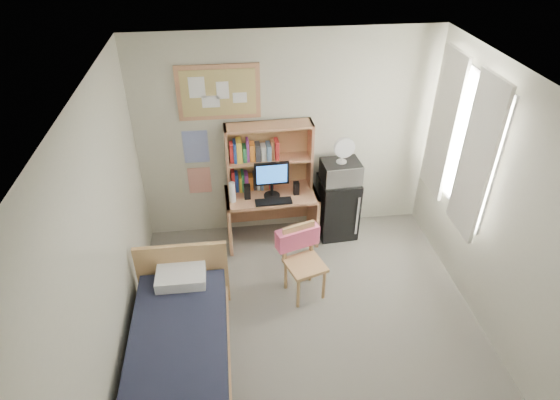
{
  "coord_description": "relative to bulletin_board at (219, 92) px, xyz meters",
  "views": [
    {
      "loc": [
        -0.7,
        -3.0,
        3.85
      ],
      "look_at": [
        -0.19,
        1.2,
        1.0
      ],
      "focal_mm": 30.0,
      "sensor_mm": 36.0,
      "label": 1
    }
  ],
  "objects": [
    {
      "name": "poster_japan",
      "position": [
        -0.32,
        0.01,
        -1.14
      ],
      "size": [
        0.28,
        0.01,
        0.36
      ],
      "primitive_type": "cube",
      "color": "red",
      "rests_on": "wall_back"
    },
    {
      "name": "water_bottle",
      "position": [
        0.08,
        -0.4,
        -1.09
      ],
      "size": [
        0.08,
        0.08,
        0.26
      ],
      "primitive_type": "cylinder",
      "rotation": [
        0.0,
        0.0,
        0.03
      ],
      "color": "white",
      "rests_on": "desk"
    },
    {
      "name": "bed",
      "position": [
        -0.5,
        -2.24,
        -1.67
      ],
      "size": [
        0.92,
        1.82,
        0.5
      ],
      "primitive_type": "cube",
      "rotation": [
        0.0,
        0.0,
        -0.0
      ],
      "color": "black",
      "rests_on": "floor"
    },
    {
      "name": "desk",
      "position": [
        0.55,
        -0.29,
        -1.57
      ],
      "size": [
        1.14,
        0.6,
        0.7
      ],
      "primitive_type": "cube",
      "rotation": [
        0.0,
        0.0,
        0.03
      ],
      "color": "tan",
      "rests_on": "floor"
    },
    {
      "name": "keyboard",
      "position": [
        0.56,
        -0.49,
        -1.21
      ],
      "size": [
        0.44,
        0.15,
        0.02
      ],
      "primitive_type": "cube",
      "rotation": [
        0.0,
        0.0,
        0.03
      ],
      "color": "black",
      "rests_on": "desk"
    },
    {
      "name": "wall_left",
      "position": [
        -1.02,
        -2.08,
        -0.62
      ],
      "size": [
        0.04,
        4.2,
        2.6
      ],
      "primitive_type": "cube",
      "color": "beige",
      "rests_on": "floor"
    },
    {
      "name": "monitor",
      "position": [
        0.56,
        -0.35,
        -0.99
      ],
      "size": [
        0.42,
        0.05,
        0.44
      ],
      "primitive_type": "cube",
      "rotation": [
        0.0,
        0.0,
        0.03
      ],
      "color": "black",
      "rests_on": "desk"
    },
    {
      "name": "ceiling",
      "position": [
        0.78,
        -2.08,
        0.68
      ],
      "size": [
        3.6,
        4.2,
        0.02
      ],
      "primitive_type": "cube",
      "color": "white",
      "rests_on": "wall_back"
    },
    {
      "name": "bulletin_board",
      "position": [
        0.0,
        0.0,
        0.0
      ],
      "size": [
        0.94,
        0.03,
        0.64
      ],
      "primitive_type": "cube",
      "color": "tan",
      "rests_on": "wall_back"
    },
    {
      "name": "speaker_right",
      "position": [
        0.86,
        -0.34,
        -1.13
      ],
      "size": [
        0.07,
        0.07,
        0.17
      ],
      "primitive_type": "cube",
      "rotation": [
        0.0,
        0.0,
        0.03
      ],
      "color": "black",
      "rests_on": "desk"
    },
    {
      "name": "pillow",
      "position": [
        -0.5,
        -1.49,
        -1.36
      ],
      "size": [
        0.49,
        0.35,
        0.12
      ],
      "primitive_type": "cube",
      "rotation": [
        0.0,
        0.0,
        -0.0
      ],
      "color": "white",
      "rests_on": "bed"
    },
    {
      "name": "desk_fan",
      "position": [
        1.41,
        -0.26,
        -0.69
      ],
      "size": [
        0.27,
        0.27,
        0.31
      ],
      "primitive_type": "cylinder",
      "rotation": [
        0.0,
        0.0,
        0.07
      ],
      "color": "white",
      "rests_on": "microwave"
    },
    {
      "name": "microwave",
      "position": [
        1.41,
        -0.26,
        -0.98
      ],
      "size": [
        0.48,
        0.38,
        0.27
      ],
      "primitive_type": "cube",
      "rotation": [
        0.0,
        0.0,
        0.07
      ],
      "color": "#B9B9BE",
      "rests_on": "mini_fridge"
    },
    {
      "name": "desk_chair",
      "position": [
        0.81,
        -1.32,
        -1.49
      ],
      "size": [
        0.54,
        0.54,
        0.85
      ],
      "primitive_type": "cube",
      "rotation": [
        0.0,
        0.0,
        0.31
      ],
      "color": "tan",
      "rests_on": "floor"
    },
    {
      "name": "wall_back",
      "position": [
        0.78,
        0.02,
        -0.62
      ],
      "size": [
        3.6,
        0.04,
        2.6
      ],
      "primitive_type": "cube",
      "color": "beige",
      "rests_on": "floor"
    },
    {
      "name": "floor",
      "position": [
        0.78,
        -2.08,
        -1.93
      ],
      "size": [
        3.6,
        4.2,
        0.02
      ],
      "primitive_type": "cube",
      "color": "gray",
      "rests_on": "ground"
    },
    {
      "name": "hoodie",
      "position": [
        0.75,
        -1.13,
        -1.26
      ],
      "size": [
        0.5,
        0.29,
        0.23
      ],
      "primitive_type": "cube",
      "rotation": [
        0.0,
        0.0,
        0.31
      ],
      "color": "#F85E87",
      "rests_on": "desk_chair"
    },
    {
      "name": "hutch",
      "position": [
        0.55,
        -0.14,
        -0.79
      ],
      "size": [
        1.05,
        0.3,
        0.85
      ],
      "primitive_type": "cube",
      "rotation": [
        0.0,
        0.0,
        0.03
      ],
      "color": "tan",
      "rests_on": "desk"
    },
    {
      "name": "wall_right",
      "position": [
        2.58,
        -2.08,
        -0.62
      ],
      "size": [
        0.04,
        4.2,
        2.6
      ],
      "primitive_type": "cube",
      "color": "beige",
      "rests_on": "floor"
    },
    {
      "name": "speaker_left",
      "position": [
        0.26,
        -0.36,
        -1.12
      ],
      "size": [
        0.08,
        0.08,
        0.18
      ],
      "primitive_type": "cube",
      "rotation": [
        0.0,
        0.0,
        0.03
      ],
      "color": "black",
      "rests_on": "desk"
    },
    {
      "name": "poster_wave",
      "position": [
        -0.32,
        0.01,
        -0.67
      ],
      "size": [
        0.3,
        0.01,
        0.42
      ],
      "primitive_type": "cube",
      "color": "#2B44AC",
      "rests_on": "wall_back"
    },
    {
      "name": "curtain_right",
      "position": [
        2.5,
        -0.48,
        -0.32
      ],
      "size": [
        0.04,
        0.55,
        1.7
      ],
      "primitive_type": "cube",
      "color": "white",
      "rests_on": "wall_right"
    },
    {
      "name": "mini_fridge",
      "position": [
        1.41,
        -0.24,
        -1.52
      ],
      "size": [
        0.51,
        0.51,
        0.81
      ],
      "primitive_type": "cube",
      "rotation": [
        0.0,
        0.0,
        0.07
      ],
      "color": "black",
      "rests_on": "floor"
    },
    {
      "name": "window_unit",
      "position": [
        2.53,
        -0.88,
        -0.32
      ],
      "size": [
        0.1,
        1.4,
        1.7
      ],
      "primitive_type": "cube",
      "color": "white",
      "rests_on": "wall_right"
    },
    {
      "name": "curtain_left",
      "position": [
        2.5,
        -1.28,
        -0.32
      ],
      "size": [
        0.04,
        0.55,
        1.7
      ],
      "primitive_type": "cube",
      "color": "white",
      "rests_on": "wall_right"
    }
  ]
}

